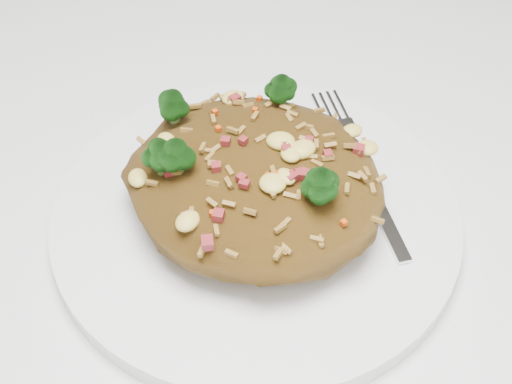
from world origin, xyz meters
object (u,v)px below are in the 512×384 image
plate (256,216)px  fried_rice (255,172)px  dining_table (243,230)px  fork (364,176)px

plate → fried_rice: 0.04m
dining_table → fried_rice: bearing=-51.5°
dining_table → plate: size_ratio=4.66×
dining_table → fork: fork is taller
dining_table → fork: 0.14m
fork → dining_table: bearing=-132.0°
dining_table → fried_rice: fried_rice is taller
fried_rice → fork: bearing=51.1°
fried_rice → fork: size_ratio=1.27×
plate → fork: 0.08m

